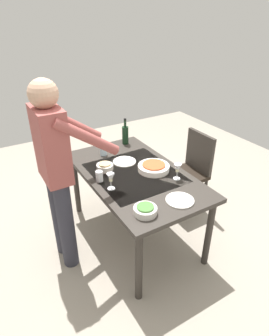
{
  "coord_description": "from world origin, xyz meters",
  "views": [
    {
      "loc": [
        -2.01,
        1.19,
        2.11
      ],
      "look_at": [
        0.0,
        0.0,
        0.8
      ],
      "focal_mm": 30.75,
      "sensor_mm": 36.0,
      "label": 1
    }
  ],
  "objects_px": {
    "dining_table": "(134,180)",
    "wine_glass_left": "(111,178)",
    "wine_bottle": "(125,134)",
    "water_cup_near_right": "(103,151)",
    "chair_near": "(192,167)",
    "person_server": "(57,169)",
    "side_bowl_bread": "(105,167)",
    "side_bowl_salad": "(145,210)",
    "serving_bowl_pasta": "(154,167)",
    "dinner_plate_far": "(180,200)",
    "dinner_plate_near": "(124,162)",
    "water_cup_near_left": "(99,176)",
    "wine_glass_right": "(177,169)"
  },
  "relations": [
    {
      "from": "dining_table",
      "to": "dinner_plate_far",
      "type": "height_order",
      "value": "dinner_plate_far"
    },
    {
      "from": "wine_glass_left",
      "to": "serving_bowl_pasta",
      "type": "bearing_deg",
      "value": -80.91
    },
    {
      "from": "wine_glass_right",
      "to": "dinner_plate_far",
      "type": "relative_size",
      "value": 0.66
    },
    {
      "from": "water_cup_near_right",
      "to": "water_cup_near_left",
      "type": "bearing_deg",
      "value": 150.75
    },
    {
      "from": "chair_near",
      "to": "person_server",
      "type": "xyz_separation_m",
      "value": [
        -0.04,
        1.51,
        0.43
      ]
    },
    {
      "from": "dinner_plate_far",
      "to": "dinner_plate_near",
      "type": "bearing_deg",
      "value": 4.47
    },
    {
      "from": "chair_near",
      "to": "dinner_plate_near",
      "type": "relative_size",
      "value": 3.96
    },
    {
      "from": "wine_bottle",
      "to": "serving_bowl_pasta",
      "type": "xyz_separation_m",
      "value": [
        -0.68,
        0.07,
        -0.08
      ]
    },
    {
      "from": "dining_table",
      "to": "wine_glass_left",
      "type": "xyz_separation_m",
      "value": [
        -0.13,
        0.31,
        0.18
      ]
    },
    {
      "from": "side_bowl_salad",
      "to": "dinner_plate_near",
      "type": "relative_size",
      "value": 0.78
    },
    {
      "from": "water_cup_near_left",
      "to": "side_bowl_bread",
      "type": "relative_size",
      "value": 0.61
    },
    {
      "from": "person_server",
      "to": "dining_table",
      "type": "bearing_deg",
      "value": -95.37
    },
    {
      "from": "water_cup_near_right",
      "to": "side_bowl_salad",
      "type": "height_order",
      "value": "water_cup_near_right"
    },
    {
      "from": "side_bowl_salad",
      "to": "dining_table",
      "type": "bearing_deg",
      "value": -23.17
    },
    {
      "from": "dining_table",
      "to": "side_bowl_bread",
      "type": "bearing_deg",
      "value": 48.04
    },
    {
      "from": "dining_table",
      "to": "dinner_plate_near",
      "type": "distance_m",
      "value": 0.25
    },
    {
      "from": "serving_bowl_pasta",
      "to": "dinner_plate_far",
      "type": "xyz_separation_m",
      "value": [
        -0.52,
        0.1,
        -0.03
      ]
    },
    {
      "from": "wine_glass_right",
      "to": "wine_bottle",
      "type": "bearing_deg",
      "value": 1.38
    },
    {
      "from": "serving_bowl_pasta",
      "to": "dinner_plate_near",
      "type": "relative_size",
      "value": 1.3
    },
    {
      "from": "chair_near",
      "to": "person_server",
      "type": "height_order",
      "value": "person_server"
    },
    {
      "from": "dining_table",
      "to": "water_cup_near_right",
      "type": "distance_m",
      "value": 0.51
    },
    {
      "from": "dining_table",
      "to": "dinner_plate_near",
      "type": "xyz_separation_m",
      "value": [
        0.23,
        -0.02,
        0.08
      ]
    },
    {
      "from": "person_server",
      "to": "dinner_plate_far",
      "type": "bearing_deg",
      "value": -129.4
    },
    {
      "from": "side_bowl_bread",
      "to": "dinner_plate_near",
      "type": "relative_size",
      "value": 0.7
    },
    {
      "from": "side_bowl_bread",
      "to": "wine_bottle",
      "type": "bearing_deg",
      "value": -47.02
    },
    {
      "from": "wine_glass_left",
      "to": "dinner_plate_far",
      "type": "xyz_separation_m",
      "value": [
        -0.44,
        -0.4,
        -0.1
      ]
    },
    {
      "from": "chair_near",
      "to": "dinner_plate_far",
      "type": "distance_m",
      "value": 1.02
    },
    {
      "from": "wine_bottle",
      "to": "water_cup_near_right",
      "type": "relative_size",
      "value": 3.01
    },
    {
      "from": "water_cup_near_left",
      "to": "water_cup_near_right",
      "type": "relative_size",
      "value": 0.99
    },
    {
      "from": "dining_table",
      "to": "dinner_plate_near",
      "type": "bearing_deg",
      "value": -5.0
    },
    {
      "from": "dining_table",
      "to": "side_bowl_salad",
      "type": "bearing_deg",
      "value": 156.83
    },
    {
      "from": "serving_bowl_pasta",
      "to": "dinner_plate_far",
      "type": "distance_m",
      "value": 0.53
    },
    {
      "from": "wine_bottle",
      "to": "water_cup_near_right",
      "type": "xyz_separation_m",
      "value": [
        -0.14,
        0.34,
        -0.06
      ]
    },
    {
      "from": "dining_table",
      "to": "chair_near",
      "type": "xyz_separation_m",
      "value": [
        0.11,
        -0.82,
        -0.14
      ]
    },
    {
      "from": "person_server",
      "to": "wine_bottle",
      "type": "bearing_deg",
      "value": -59.4
    },
    {
      "from": "wine_glass_right",
      "to": "water_cup_near_right",
      "type": "xyz_separation_m",
      "value": [
        0.78,
        0.36,
        -0.06
      ]
    },
    {
      "from": "person_server",
      "to": "wine_bottle",
      "type": "distance_m",
      "value": 1.1
    },
    {
      "from": "wine_bottle",
      "to": "dinner_plate_far",
      "type": "relative_size",
      "value": 1.29
    },
    {
      "from": "wine_glass_right",
      "to": "dinner_plate_far",
      "type": "xyz_separation_m",
      "value": [
        -0.28,
        0.19,
        -0.1
      ]
    },
    {
      "from": "chair_near",
      "to": "side_bowl_bread",
      "type": "distance_m",
      "value": 1.06
    },
    {
      "from": "wine_bottle",
      "to": "side_bowl_salad",
      "type": "distance_m",
      "value": 1.29
    },
    {
      "from": "chair_near",
      "to": "wine_bottle",
      "type": "distance_m",
      "value": 0.84
    },
    {
      "from": "dining_table",
      "to": "serving_bowl_pasta",
      "type": "bearing_deg",
      "value": -107.33
    },
    {
      "from": "chair_near",
      "to": "dinner_plate_near",
      "type": "height_order",
      "value": "chair_near"
    },
    {
      "from": "wine_bottle",
      "to": "wine_glass_left",
      "type": "bearing_deg",
      "value": 143.45
    },
    {
      "from": "water_cup_near_left",
      "to": "side_bowl_salad",
      "type": "xyz_separation_m",
      "value": [
        -0.6,
        -0.1,
        -0.02
      ]
    },
    {
      "from": "dining_table",
      "to": "serving_bowl_pasta",
      "type": "distance_m",
      "value": 0.22
    },
    {
      "from": "dining_table",
      "to": "serving_bowl_pasta",
      "type": "height_order",
      "value": "serving_bowl_pasta"
    },
    {
      "from": "dinner_plate_near",
      "to": "person_server",
      "type": "bearing_deg",
      "value": 103.13
    },
    {
      "from": "wine_glass_left",
      "to": "wine_glass_right",
      "type": "bearing_deg",
      "value": -105.03
    }
  ]
}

